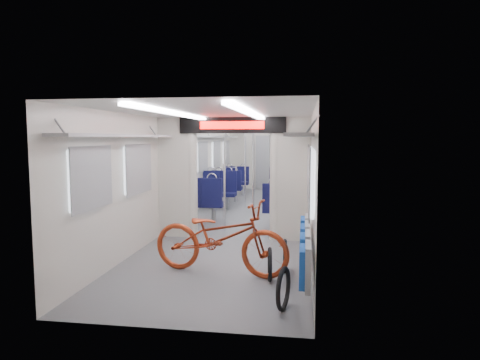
{
  "coord_description": "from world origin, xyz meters",
  "views": [
    {
      "loc": [
        1.32,
        -9.98,
        1.92
      ],
      "look_at": [
        0.12,
        -1.9,
        1.11
      ],
      "focal_mm": 32.0,
      "sensor_mm": 36.0,
      "label": 1
    }
  ],
  "objects_px": {
    "seat_bay_near_left": "(212,192)",
    "seat_bay_near_right": "(286,198)",
    "seat_bay_far_left": "(232,182)",
    "stanchion_far_left": "(245,166)",
    "stanchion_far_right": "(270,165)",
    "bicycle": "(220,237)",
    "flip_bench": "(305,247)",
    "bike_hoop_b": "(270,266)",
    "stanchion_near_right": "(253,176)",
    "bike_hoop_a": "(283,291)",
    "bike_hoop_c": "(285,258)",
    "stanchion_near_left": "(225,175)",
    "seat_bay_far_right": "(291,181)"
  },
  "relations": [
    {
      "from": "bicycle",
      "to": "bike_hoop_b",
      "type": "distance_m",
      "value": 0.83
    },
    {
      "from": "flip_bench",
      "to": "seat_bay_far_left",
      "type": "height_order",
      "value": "seat_bay_far_left"
    },
    {
      "from": "stanchion_near_left",
      "to": "stanchion_far_right",
      "type": "bearing_deg",
      "value": 78.96
    },
    {
      "from": "stanchion_near_right",
      "to": "bike_hoop_a",
      "type": "bearing_deg",
      "value": -78.5
    },
    {
      "from": "seat_bay_near_left",
      "to": "stanchion_far_right",
      "type": "xyz_separation_m",
      "value": [
        1.32,
        1.62,
        0.59
      ]
    },
    {
      "from": "bike_hoop_b",
      "to": "bike_hoop_c",
      "type": "distance_m",
      "value": 0.44
    },
    {
      "from": "seat_bay_near_left",
      "to": "seat_bay_near_right",
      "type": "distance_m",
      "value": 1.96
    },
    {
      "from": "stanchion_near_left",
      "to": "bike_hoop_b",
      "type": "bearing_deg",
      "value": -68.79
    },
    {
      "from": "seat_bay_near_left",
      "to": "flip_bench",
      "type": "bearing_deg",
      "value": -65.94
    },
    {
      "from": "seat_bay_far_left",
      "to": "stanchion_near_right",
      "type": "bearing_deg",
      "value": -75.36
    },
    {
      "from": "seat_bay_near_left",
      "to": "seat_bay_far_right",
      "type": "height_order",
      "value": "seat_bay_near_left"
    },
    {
      "from": "seat_bay_near_right",
      "to": "seat_bay_far_right",
      "type": "distance_m",
      "value": 3.88
    },
    {
      "from": "bike_hoop_a",
      "to": "bike_hoop_c",
      "type": "distance_m",
      "value": 1.33
    },
    {
      "from": "seat_bay_near_left",
      "to": "seat_bay_near_right",
      "type": "xyz_separation_m",
      "value": [
        1.87,
        -0.6,
        -0.02
      ]
    },
    {
      "from": "bike_hoop_b",
      "to": "stanchion_far_right",
      "type": "relative_size",
      "value": 0.2
    },
    {
      "from": "stanchion_far_left",
      "to": "seat_bay_near_left",
      "type": "bearing_deg",
      "value": -119.61
    },
    {
      "from": "bicycle",
      "to": "seat_bay_near_left",
      "type": "distance_m",
      "value": 4.68
    },
    {
      "from": "bicycle",
      "to": "seat_bay_near_left",
      "type": "relative_size",
      "value": 0.92
    },
    {
      "from": "stanchion_near_left",
      "to": "stanchion_near_right",
      "type": "height_order",
      "value": "same"
    },
    {
      "from": "bike_hoop_a",
      "to": "stanchion_near_right",
      "type": "distance_m",
      "value": 4.17
    },
    {
      "from": "bicycle",
      "to": "seat_bay_near_right",
      "type": "height_order",
      "value": "seat_bay_near_right"
    },
    {
      "from": "seat_bay_far_left",
      "to": "stanchion_far_left",
      "type": "distance_m",
      "value": 2.04
    },
    {
      "from": "bicycle",
      "to": "flip_bench",
      "type": "bearing_deg",
      "value": -105.26
    },
    {
      "from": "bicycle",
      "to": "stanchion_near_left",
      "type": "relative_size",
      "value": 0.87
    },
    {
      "from": "seat_bay_near_right",
      "to": "seat_bay_far_left",
      "type": "xyz_separation_m",
      "value": [
        -1.87,
        3.61,
        -0.01
      ]
    },
    {
      "from": "bike_hoop_c",
      "to": "bike_hoop_a",
      "type": "bearing_deg",
      "value": -88.26
    },
    {
      "from": "seat_bay_near_left",
      "to": "stanchion_far_right",
      "type": "height_order",
      "value": "stanchion_far_right"
    },
    {
      "from": "seat_bay_far_left",
      "to": "stanchion_near_left",
      "type": "height_order",
      "value": "stanchion_near_left"
    },
    {
      "from": "seat_bay_near_right",
      "to": "stanchion_near_right",
      "type": "height_order",
      "value": "stanchion_near_right"
    },
    {
      "from": "flip_bench",
      "to": "bike_hoop_c",
      "type": "distance_m",
      "value": 0.86
    },
    {
      "from": "seat_bay_near_left",
      "to": "seat_bay_near_right",
      "type": "bearing_deg",
      "value": -17.75
    },
    {
      "from": "bike_hoop_c",
      "to": "stanchion_near_right",
      "type": "xyz_separation_m",
      "value": [
        -0.77,
        2.65,
        0.93
      ]
    },
    {
      "from": "flip_bench",
      "to": "bike_hoop_b",
      "type": "bearing_deg",
      "value": 144.0
    },
    {
      "from": "seat_bay_near_right",
      "to": "bicycle",
      "type": "bearing_deg",
      "value": -100.91
    },
    {
      "from": "seat_bay_near_right",
      "to": "stanchion_near_right",
      "type": "bearing_deg",
      "value": -118.82
    },
    {
      "from": "flip_bench",
      "to": "bike_hoop_c",
      "type": "height_order",
      "value": "flip_bench"
    },
    {
      "from": "seat_bay_far_right",
      "to": "seat_bay_far_left",
      "type": "bearing_deg",
      "value": -171.78
    },
    {
      "from": "bike_hoop_b",
      "to": "seat_bay_far_right",
      "type": "height_order",
      "value": "seat_bay_far_right"
    },
    {
      "from": "flip_bench",
      "to": "seat_bay_near_right",
      "type": "relative_size",
      "value": 1.03
    },
    {
      "from": "bicycle",
      "to": "stanchion_near_left",
      "type": "distance_m",
      "value": 2.88
    },
    {
      "from": "flip_bench",
      "to": "seat_bay_near_right",
      "type": "xyz_separation_m",
      "value": [
        -0.42,
        4.53,
        -0.04
      ]
    },
    {
      "from": "seat_bay_near_right",
      "to": "seat_bay_far_right",
      "type": "xyz_separation_m",
      "value": [
        0.0,
        3.88,
        0.01
      ]
    },
    {
      "from": "bike_hoop_a",
      "to": "bike_hoop_c",
      "type": "bearing_deg",
      "value": 91.74
    },
    {
      "from": "stanchion_far_right",
      "to": "seat_bay_far_left",
      "type": "bearing_deg",
      "value": 133.34
    },
    {
      "from": "seat_bay_near_left",
      "to": "seat_bay_far_right",
      "type": "relative_size",
      "value": 1.03
    },
    {
      "from": "bike_hoop_c",
      "to": "stanchion_near_right",
      "type": "bearing_deg",
      "value": 106.2
    },
    {
      "from": "bicycle",
      "to": "seat_bay_far_left",
      "type": "relative_size",
      "value": 1.04
    },
    {
      "from": "bike_hoop_b",
      "to": "bicycle",
      "type": "bearing_deg",
      "value": 161.47
    },
    {
      "from": "bicycle",
      "to": "stanchion_far_right",
      "type": "xyz_separation_m",
      "value": [
        0.21,
        6.17,
        0.62
      ]
    },
    {
      "from": "stanchion_near_left",
      "to": "stanchion_far_right",
      "type": "height_order",
      "value": "same"
    }
  ]
}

